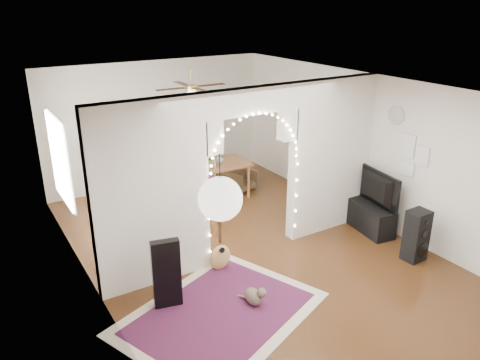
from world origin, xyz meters
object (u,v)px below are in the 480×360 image
floor_speaker (416,236)px  dining_table (219,167)px  acoustic_guitar (220,248)px  bookcase (183,176)px  media_console (369,217)px  dining_chair_right (243,180)px  dining_chair_left (182,193)px

floor_speaker → dining_table: bearing=109.0°
acoustic_guitar → floor_speaker: (2.77, -1.37, 0.05)m
acoustic_guitar → floor_speaker: acoustic_guitar is taller
floor_speaker → bookcase: bearing=120.0°
floor_speaker → media_console: bearing=81.4°
dining_chair_right → floor_speaker: bearing=-91.9°
media_console → bookcase: (-2.40, 2.64, 0.42)m
acoustic_guitar → dining_chair_right: size_ratio=1.78×
acoustic_guitar → media_console: (2.91, -0.27, -0.12)m
dining_chair_right → media_console: bearing=-85.1°
dining_chair_left → media_console: bearing=-50.0°
acoustic_guitar → dining_chair_left: bearing=79.7°
acoustic_guitar → dining_chair_right: (2.02, 2.56, -0.16)m
bookcase → dining_table: bookcase is taller
floor_speaker → media_console: floor_speaker is taller
dining_chair_right → acoustic_guitar: bearing=-141.0°
bookcase → dining_table: 0.87m
floor_speaker → bookcase: 4.38m
dining_table → dining_chair_right: 0.80m
floor_speaker → dining_table: 4.08m
dining_table → dining_chair_left: dining_table is taller
bookcase → acoustic_guitar: bearing=-82.6°
media_console → dining_chair_left: 3.66m
dining_table → dining_chair_left: (-0.81, 0.08, -0.44)m
dining_chair_left → dining_chair_right: size_ratio=1.10×
acoustic_guitar → dining_chair_right: bearing=54.0°
floor_speaker → dining_chair_left: floor_speaker is taller
bookcase → dining_chair_left: bearing=91.1°
acoustic_guitar → dining_chair_left: (0.56, 2.53, -0.13)m
dining_chair_left → dining_table: bearing=-5.8°
acoustic_guitar → dining_table: acoustic_guitar is taller
acoustic_guitar → floor_speaker: 3.09m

